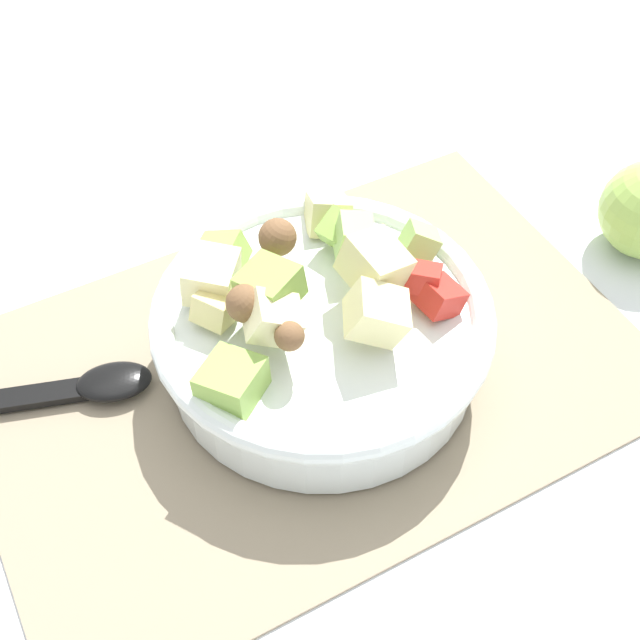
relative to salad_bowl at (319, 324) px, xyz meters
name	(u,v)px	position (x,y,z in m)	size (l,w,h in m)	color
ground_plane	(310,371)	(0.01, 0.00, -0.05)	(2.40, 2.40, 0.00)	silver
placemat	(310,368)	(0.01, 0.00, -0.04)	(0.50, 0.33, 0.01)	gray
salad_bowl	(319,324)	(0.00, 0.00, 0.00)	(0.25, 0.25, 0.12)	white
serving_spoon	(63,390)	(0.18, -0.06, -0.03)	(0.20, 0.09, 0.01)	black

